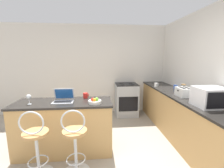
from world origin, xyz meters
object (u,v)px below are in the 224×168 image
(toaster, at_px, (184,92))
(mug_white, at_px, (156,85))
(wine_glass_short, at_px, (29,97))
(bar_stool_far, at_px, (75,144))
(mug_red, at_px, (86,95))
(stove_range, at_px, (126,99))
(mug_blue, at_px, (175,87))
(fruit_bowl, at_px, (95,101))
(microwave, at_px, (211,97))
(storage_jar, at_px, (183,88))
(bar_stool_near, at_px, (36,146))
(laptop, at_px, (64,98))

(toaster, relative_size, mug_white, 2.92)
(wine_glass_short, relative_size, mug_white, 1.62)
(bar_stool_far, relative_size, mug_red, 9.54)
(stove_range, distance_m, mug_red, 1.82)
(mug_blue, height_order, fruit_bowl, fruit_bowl)
(stove_range, bearing_deg, microwave, -66.01)
(bar_stool_far, height_order, stove_range, bar_stool_far)
(storage_jar, height_order, mug_blue, storage_jar)
(bar_stool_near, bearing_deg, mug_red, 52.09)
(laptop, bearing_deg, mug_red, 27.30)
(mug_white, bearing_deg, bar_stool_far, -136.89)
(toaster, bearing_deg, fruit_bowl, -169.69)
(mug_blue, bearing_deg, toaster, -106.19)
(storage_jar, bearing_deg, mug_white, 122.51)
(bar_stool_far, distance_m, storage_jar, 2.51)
(bar_stool_far, bearing_deg, laptop, 113.39)
(microwave, relative_size, mug_blue, 4.53)
(storage_jar, distance_m, fruit_bowl, 2.03)
(mug_red, relative_size, fruit_bowl, 0.49)
(bar_stool_far, xyz_separation_m, toaster, (2.00, 0.74, 0.54))
(bar_stool_near, relative_size, bar_stool_far, 1.00)
(microwave, bearing_deg, stove_range, 113.99)
(bar_stool_far, bearing_deg, mug_red, 83.04)
(bar_stool_near, relative_size, laptop, 2.94)
(wine_glass_short, distance_m, mug_white, 2.86)
(bar_stool_far, bearing_deg, stove_range, 62.49)
(bar_stool_near, bearing_deg, fruit_bowl, 28.24)
(stove_range, height_order, mug_red, mug_red)
(microwave, height_order, toaster, microwave)
(mug_white, relative_size, mug_red, 0.96)
(laptop, relative_size, wine_glass_short, 2.08)
(toaster, relative_size, fruit_bowl, 1.38)
(stove_range, relative_size, wine_glass_short, 5.65)
(storage_jar, xyz_separation_m, mug_red, (-2.10, -0.30, -0.04))
(mug_red, bearing_deg, fruit_bowl, -64.08)
(bar_stool_far, relative_size, fruit_bowl, 4.67)
(fruit_bowl, bearing_deg, bar_stool_near, -151.76)
(stove_range, bearing_deg, toaster, -59.45)
(bar_stool_near, relative_size, stove_range, 1.08)
(bar_stool_near, xyz_separation_m, microwave, (2.59, 0.13, 0.60))
(bar_stool_near, bearing_deg, mug_blue, 28.10)
(toaster, xyz_separation_m, stove_range, (-0.86, 1.45, -0.55))
(mug_blue, bearing_deg, storage_jar, -92.38)
(microwave, height_order, storage_jar, microwave)
(laptop, relative_size, microwave, 0.77)
(mug_white, bearing_deg, toaster, -78.80)
(stove_range, xyz_separation_m, mug_white, (0.67, -0.50, 0.51))
(bar_stool_near, height_order, mug_red, mug_red)
(toaster, xyz_separation_m, mug_red, (-1.90, 0.06, -0.04))
(bar_stool_far, distance_m, toaster, 2.20)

